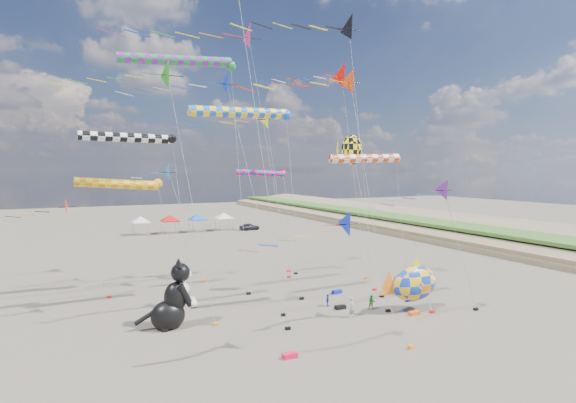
% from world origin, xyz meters
% --- Properties ---
extents(ground, '(260.00, 260.00, 0.00)m').
position_xyz_m(ground, '(0.00, 0.00, 0.00)').
color(ground, brown).
rests_on(ground, ground).
extents(delta_kite_0, '(10.09, 1.81, 10.78)m').
position_xyz_m(delta_kite_0, '(7.56, 4.52, 9.50)').
color(delta_kite_0, '#6E2192').
rests_on(delta_kite_0, ground).
extents(delta_kite_1, '(12.65, 2.61, 25.09)m').
position_xyz_m(delta_kite_1, '(5.26, 12.99, 23.50)').
color(delta_kite_1, black).
rests_on(delta_kite_1, ground).
extents(delta_kite_2, '(10.49, 2.76, 21.66)m').
position_xyz_m(delta_kite_2, '(7.76, 17.03, 20.06)').
color(delta_kite_2, '#EE0E05').
rests_on(delta_kite_2, ground).
extents(delta_kite_3, '(11.12, 2.12, 19.00)m').
position_xyz_m(delta_kite_3, '(1.96, 7.32, 17.59)').
color(delta_kite_3, '#E73C0F').
rests_on(delta_kite_3, ground).
extents(delta_kite_5, '(9.42, 1.56, 9.02)m').
position_xyz_m(delta_kite_5, '(-18.64, 21.14, 7.80)').
color(delta_kite_5, red).
rests_on(delta_kite_5, ground).
extents(delta_kite_6, '(18.14, 2.97, 26.26)m').
position_xyz_m(delta_kite_6, '(-1.19, 23.47, 24.51)').
color(delta_kite_6, '#EA236C').
rests_on(delta_kite_6, ground).
extents(delta_kite_7, '(10.12, 1.81, 18.47)m').
position_xyz_m(delta_kite_7, '(-6.54, 10.04, 17.16)').
color(delta_kite_7, '#0628B6').
rests_on(delta_kite_7, ground).
extents(delta_kite_8, '(9.67, 1.71, 8.93)m').
position_xyz_m(delta_kite_8, '(-2.13, 0.75, 7.68)').
color(delta_kite_8, '#122ABD').
rests_on(delta_kite_8, ground).
extents(delta_kite_9, '(8.39, 1.97, 12.12)m').
position_xyz_m(delta_kite_9, '(-7.85, 23.03, 10.81)').
color(delta_kite_9, '#1E8CCB').
rests_on(delta_kite_9, ground).
extents(delta_kite_10, '(11.45, 2.27, 17.46)m').
position_xyz_m(delta_kite_10, '(-0.20, 21.02, 16.01)').
color(delta_kite_10, '#FFFB19').
rests_on(delta_kite_10, ground).
extents(delta_kite_11, '(10.45, 2.47, 19.16)m').
position_xyz_m(delta_kite_11, '(-11.52, 10.27, 17.68)').
color(delta_kite_11, '#1F8B11').
rests_on(delta_kite_11, ground).
extents(windsock_0, '(8.68, 0.87, 10.48)m').
position_xyz_m(windsock_0, '(-12.59, 21.85, 10.01)').
color(windsock_0, orange).
rests_on(windsock_0, ground).
extents(windsock_1, '(6.90, 0.63, 11.29)m').
position_xyz_m(windsock_1, '(1.15, 22.08, 10.87)').
color(windsock_1, '#F01042').
rests_on(windsock_1, ground).
extents(windsock_2, '(9.86, 0.88, 16.28)m').
position_xyz_m(windsock_2, '(-4.09, 13.36, 15.79)').
color(windsock_2, blue).
rests_on(windsock_2, ground).
extents(windsock_3, '(8.38, 0.72, 14.07)m').
position_xyz_m(windsock_3, '(-12.52, 15.05, 13.63)').
color(windsock_3, black).
rests_on(windsock_3, ground).
extents(windsock_4, '(10.97, 0.90, 20.67)m').
position_xyz_m(windsock_4, '(-8.24, 16.85, 20.16)').
color(windsock_4, '#188738').
rests_on(windsock_4, ground).
extents(windsock_5, '(7.91, 0.73, 12.57)m').
position_xyz_m(windsock_5, '(4.73, 8.83, 12.13)').
color(windsock_5, '#E1460F').
rests_on(windsock_5, ground).
extents(angelfish_kite, '(3.74, 3.02, 14.39)m').
position_xyz_m(angelfish_kite, '(5.65, 12.89, 12.97)').
color(angelfish_kite, yellow).
rests_on(angelfish_kite, ground).
extents(cat_inflatable, '(3.86, 2.25, 4.96)m').
position_xyz_m(cat_inflatable, '(-10.55, 11.23, 2.48)').
color(cat_inflatable, black).
rests_on(cat_inflatable, ground).
extents(fish_inflatable, '(5.67, 2.06, 4.43)m').
position_xyz_m(fish_inflatable, '(7.58, 6.57, 2.26)').
color(fish_inflatable, '#1238B4').
rests_on(fish_inflatable, ground).
extents(person_adult, '(0.67, 0.54, 1.60)m').
position_xyz_m(person_adult, '(2.29, 7.44, 0.80)').
color(person_adult, '#92939E').
rests_on(person_adult, ground).
extents(child_green, '(0.74, 0.69, 1.22)m').
position_xyz_m(child_green, '(4.81, 8.33, 0.61)').
color(child_green, '#1C6F18').
rests_on(child_green, ground).
extents(child_blue, '(0.60, 0.58, 1.00)m').
position_xyz_m(child_blue, '(2.10, 10.71, 0.50)').
color(child_blue, '#2A23B0').
rests_on(child_blue, ground).
extents(kite_bag_0, '(0.90, 0.44, 0.30)m').
position_xyz_m(kite_bag_0, '(-5.27, 2.85, 0.15)').
color(kite_bag_0, red).
rests_on(kite_bag_0, ground).
extents(kite_bag_1, '(0.90, 0.44, 0.30)m').
position_xyz_m(kite_bag_1, '(2.63, 9.60, 0.15)').
color(kite_bag_1, black).
rests_on(kite_bag_1, ground).
extents(kite_bag_2, '(0.90, 0.44, 0.30)m').
position_xyz_m(kite_bag_2, '(6.99, 5.79, 0.15)').
color(kite_bag_2, '#E25813').
rests_on(kite_bag_2, ground).
extents(kite_bag_3, '(0.90, 0.44, 0.30)m').
position_xyz_m(kite_bag_3, '(4.87, 13.67, 0.15)').
color(kite_bag_3, '#1425C8').
rests_on(kite_bag_3, ground).
extents(tent_row, '(19.20, 4.20, 3.80)m').
position_xyz_m(tent_row, '(1.50, 60.00, 3.15)').
color(tent_row, silver).
rests_on(tent_row, ground).
extents(parked_car, '(3.87, 1.69, 1.30)m').
position_xyz_m(parked_car, '(13.36, 58.00, 0.65)').
color(parked_car, '#26262D').
rests_on(parked_car, ground).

